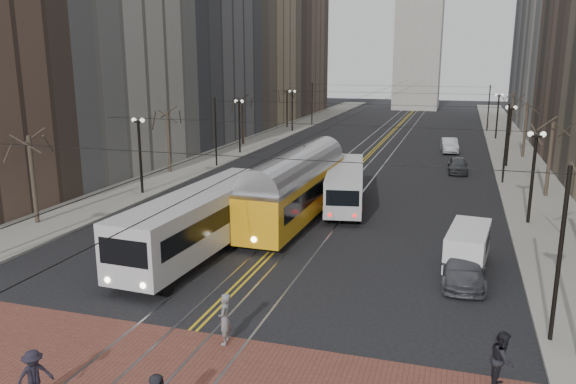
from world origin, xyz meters
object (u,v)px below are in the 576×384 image
Objects in this scene: streetcar at (297,193)px; sedan_parked at (463,267)px; sedan_silver at (449,145)px; pedestrian_c at (502,359)px; pedestrian_b at (225,319)px; pedestrian_d at (34,376)px; sedan_grey at (458,165)px; transit_bus at (201,223)px; cargo_van at (468,248)px; rear_bus at (345,186)px.

sedan_parked is (10.29, -7.80, -1.04)m from streetcar.
pedestrian_c reaches higher than sedan_silver.
pedestrian_b is 6.42m from pedestrian_d.
sedan_silver is 1.00× the size of sedan_parked.
pedestrian_c is 1.10× the size of pedestrian_d.
transit_bus is at bearing -118.37° from sedan_grey.
pedestrian_b is at bearing -122.25° from cargo_van.
sedan_grey is 0.88× the size of sedan_silver.
streetcar is 3.09× the size of sedan_parked.
pedestrian_b is at bearing -104.34° from sedan_silver.
rear_bus is at bearing -119.74° from sedan_grey.
transit_bus reaches higher than sedan_parked.
pedestrian_b is 1.13× the size of pedestrian_d.
transit_bus is at bearing -113.26° from sedan_silver.
transit_bus reaches higher than rear_bus.
pedestrian_b is (2.07, -16.45, -0.76)m from streetcar.
pedestrian_b reaches higher than sedan_silver.
rear_bus is 5.66× the size of pedestrian_b.
transit_bus reaches higher than sedan_grey.
cargo_van reaches higher than sedan_silver.
sedan_silver is at bearing 66.73° from rear_bus.
sedan_parked is (-0.21, -1.88, -0.33)m from cargo_van.
cargo_van is at bearing -93.55° from sedan_silver.
rear_bus reaches higher than pedestrian_d.
sedan_grey is (12.77, 26.73, -0.96)m from transit_bus.
sedan_parked is 18.35m from pedestrian_d.
pedestrian_b reaches higher than pedestrian_d.
pedestrian_c is at bearing -90.04° from sedan_grey.
streetcar is 1.36× the size of rear_bus.
cargo_van reaches higher than pedestrian_d.
pedestrian_d reaches higher than sedan_silver.
pedestrian_d reaches higher than sedan_parked.
rear_bus is at bearing 69.23° from transit_bus.
cargo_van reaches higher than pedestrian_b.
sedan_silver is at bearing 89.61° from sedan_parked.
sedan_grey is at bearing 10.62° from pedestrian_c.
transit_bus is 0.91× the size of streetcar.
pedestrian_c is (1.73, -35.43, 0.22)m from sedan_grey.
cargo_van is 13.49m from pedestrian_b.
sedan_silver is (11.73, 38.49, -0.89)m from transit_bus.
sedan_grey is at bearing 88.40° from sedan_parked.
transit_bus is 2.89× the size of cargo_van.
rear_bus reaches higher than pedestrian_b.
pedestrian_b reaches higher than sedan_grey.
pedestrian_c is (9.20, -20.71, -0.47)m from rear_bus.
sedan_parked is (1.56, -38.53, -0.09)m from sedan_silver.
sedan_silver is at bearing 20.84° from pedestrian_d.
sedan_grey is 42.10m from pedestrian_d.
transit_bus reaches higher than sedan_silver.
pedestrian_b is 1.03× the size of pedestrian_c.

